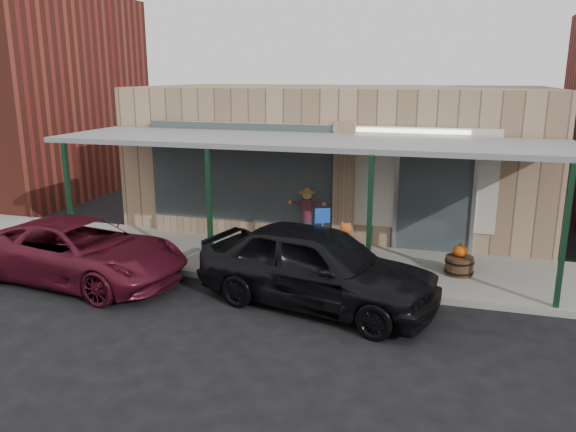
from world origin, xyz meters
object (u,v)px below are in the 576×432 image
(barrel_pumpkin, at_px, (459,263))
(car_maroon, at_px, (80,251))
(barrel_scarecrow, at_px, (307,228))
(parked_sedan, at_px, (317,266))
(handicap_sign, at_px, (322,234))

(barrel_pumpkin, distance_m, car_maroon, 8.58)
(barrel_scarecrow, distance_m, barrel_pumpkin, 3.93)
(barrel_pumpkin, bearing_deg, parked_sedan, -140.78)
(barrel_scarecrow, xyz_separation_m, car_maroon, (-4.43, -3.30, -0.01))
(parked_sedan, bearing_deg, barrel_pumpkin, -37.30)
(barrel_scarecrow, relative_size, car_maroon, 0.33)
(barrel_pumpkin, bearing_deg, car_maroon, -163.84)
(handicap_sign, bearing_deg, parked_sedan, -105.88)
(handicap_sign, height_order, car_maroon, handicap_sign)
(barrel_scarecrow, distance_m, car_maroon, 5.52)
(barrel_pumpkin, height_order, parked_sedan, parked_sedan)
(car_maroon, bearing_deg, parked_sedan, -81.56)
(parked_sedan, relative_size, car_maroon, 1.05)
(parked_sedan, xyz_separation_m, car_maroon, (-5.46, -0.12, -0.15))
(barrel_pumpkin, height_order, car_maroon, car_maroon)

